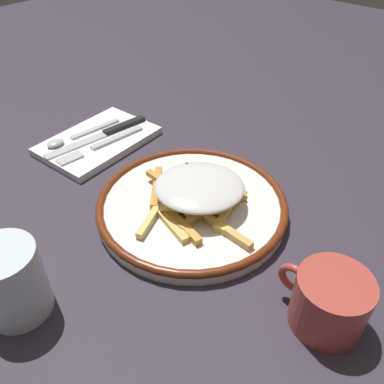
{
  "coord_description": "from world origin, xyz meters",
  "views": [
    {
      "loc": [
        -0.3,
        0.34,
        0.41
      ],
      "look_at": [
        0.0,
        0.0,
        0.04
      ],
      "focal_mm": 37.5,
      "sensor_mm": 36.0,
      "label": 1
    }
  ],
  "objects_px": {
    "fries_heap": "(196,193)",
    "napkin": "(98,141)",
    "coffee_mug": "(329,301)",
    "fork": "(102,144)",
    "plate": "(192,205)",
    "spoon": "(72,137)",
    "knife": "(106,133)",
    "water_glass": "(11,282)"
  },
  "relations": [
    {
      "from": "fries_heap",
      "to": "napkin",
      "type": "bearing_deg",
      "value": -6.14
    },
    {
      "from": "knife",
      "to": "water_glass",
      "type": "distance_m",
      "value": 0.38
    },
    {
      "from": "plate",
      "to": "fork",
      "type": "distance_m",
      "value": 0.23
    },
    {
      "from": "plate",
      "to": "coffee_mug",
      "type": "xyz_separation_m",
      "value": [
        -0.24,
        0.04,
        0.02
      ]
    },
    {
      "from": "knife",
      "to": "water_glass",
      "type": "xyz_separation_m",
      "value": [
        -0.22,
        0.31,
        0.03
      ]
    },
    {
      "from": "napkin",
      "to": "coffee_mug",
      "type": "bearing_deg",
      "value": 171.84
    },
    {
      "from": "fries_heap",
      "to": "fork",
      "type": "height_order",
      "value": "fries_heap"
    },
    {
      "from": "fork",
      "to": "knife",
      "type": "bearing_deg",
      "value": -52.02
    },
    {
      "from": "plate",
      "to": "coffee_mug",
      "type": "bearing_deg",
      "value": 169.74
    },
    {
      "from": "fries_heap",
      "to": "napkin",
      "type": "distance_m",
      "value": 0.27
    },
    {
      "from": "spoon",
      "to": "coffee_mug",
      "type": "distance_m",
      "value": 0.53
    },
    {
      "from": "napkin",
      "to": "spoon",
      "type": "relative_size",
      "value": 1.35
    },
    {
      "from": "spoon",
      "to": "water_glass",
      "type": "xyz_separation_m",
      "value": [
        -0.25,
        0.26,
        0.03
      ]
    },
    {
      "from": "spoon",
      "to": "coffee_mug",
      "type": "height_order",
      "value": "coffee_mug"
    },
    {
      "from": "napkin",
      "to": "fork",
      "type": "distance_m",
      "value": 0.03
    },
    {
      "from": "fries_heap",
      "to": "water_glass",
      "type": "height_order",
      "value": "water_glass"
    },
    {
      "from": "fork",
      "to": "coffee_mug",
      "type": "height_order",
      "value": "coffee_mug"
    },
    {
      "from": "plate",
      "to": "napkin",
      "type": "xyz_separation_m",
      "value": [
        0.26,
        -0.03,
        -0.01
      ]
    },
    {
      "from": "napkin",
      "to": "water_glass",
      "type": "bearing_deg",
      "value": 126.89
    },
    {
      "from": "knife",
      "to": "water_glass",
      "type": "height_order",
      "value": "water_glass"
    },
    {
      "from": "fork",
      "to": "knife",
      "type": "xyz_separation_m",
      "value": [
        0.02,
        -0.03,
        0.0
      ]
    },
    {
      "from": "plate",
      "to": "fork",
      "type": "bearing_deg",
      "value": -3.96
    },
    {
      "from": "plate",
      "to": "spoon",
      "type": "bearing_deg",
      "value": 1.27
    },
    {
      "from": "fork",
      "to": "napkin",
      "type": "bearing_deg",
      "value": -24.46
    },
    {
      "from": "knife",
      "to": "fries_heap",
      "type": "bearing_deg",
      "value": 169.84
    },
    {
      "from": "spoon",
      "to": "fries_heap",
      "type": "bearing_deg",
      "value": -178.89
    },
    {
      "from": "spoon",
      "to": "knife",
      "type": "bearing_deg",
      "value": -122.89
    },
    {
      "from": "fries_heap",
      "to": "coffee_mug",
      "type": "distance_m",
      "value": 0.23
    },
    {
      "from": "fork",
      "to": "coffee_mug",
      "type": "bearing_deg",
      "value": 172.83
    },
    {
      "from": "plate",
      "to": "spoon",
      "type": "xyz_separation_m",
      "value": [
        0.29,
        0.01,
        0.0
      ]
    },
    {
      "from": "coffee_mug",
      "to": "water_glass",
      "type": "bearing_deg",
      "value": 38.19
    },
    {
      "from": "water_glass",
      "to": "napkin",
      "type": "bearing_deg",
      "value": -53.11
    },
    {
      "from": "fork",
      "to": "coffee_mug",
      "type": "relative_size",
      "value": 1.64
    },
    {
      "from": "plate",
      "to": "knife",
      "type": "bearing_deg",
      "value": -10.37
    },
    {
      "from": "napkin",
      "to": "coffee_mug",
      "type": "height_order",
      "value": "coffee_mug"
    },
    {
      "from": "coffee_mug",
      "to": "napkin",
      "type": "bearing_deg",
      "value": -8.16
    },
    {
      "from": "fries_heap",
      "to": "water_glass",
      "type": "distance_m",
      "value": 0.27
    },
    {
      "from": "fries_heap",
      "to": "spoon",
      "type": "bearing_deg",
      "value": 1.11
    },
    {
      "from": "fork",
      "to": "water_glass",
      "type": "height_order",
      "value": "water_glass"
    },
    {
      "from": "plate",
      "to": "coffee_mug",
      "type": "relative_size",
      "value": 2.66
    },
    {
      "from": "napkin",
      "to": "knife",
      "type": "distance_m",
      "value": 0.02
    },
    {
      "from": "napkin",
      "to": "knife",
      "type": "relative_size",
      "value": 0.98
    }
  ]
}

